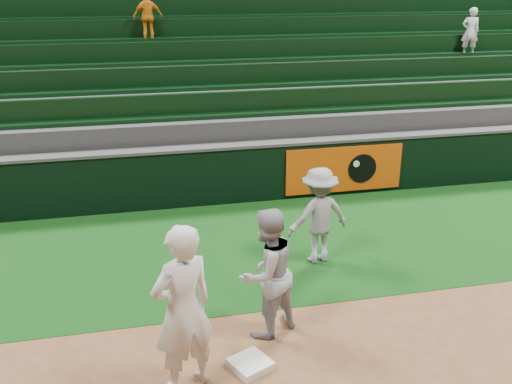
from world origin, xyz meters
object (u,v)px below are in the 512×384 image
first_baseman (183,310)px  baserunner (267,273)px  base_coach (319,216)px  first_base (250,364)px

first_baseman → baserunner: first_baseman is taller
first_baseman → baserunner: 1.46m
baserunner → base_coach: 2.23m
first_baseman → base_coach: size_ratio=1.26×
baserunner → base_coach: baserunner is taller
first_base → first_baseman: (-0.80, -0.16, 0.99)m
first_baseman → baserunner: size_ratio=1.16×
first_base → baserunner: (0.37, 0.70, 0.84)m
first_base → baserunner: 1.16m
first_baseman → baserunner: bearing=-168.3°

